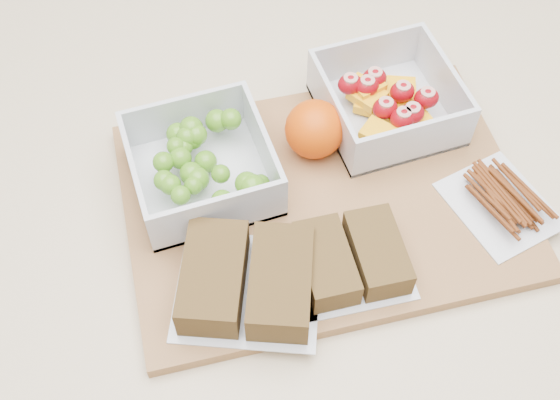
# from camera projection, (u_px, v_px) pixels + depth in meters

# --- Properties ---
(counter) EXTENTS (1.20, 0.90, 0.90)m
(counter) POSITION_uv_depth(u_px,v_px,m) (288.00, 352.00, 1.14)
(counter) COLOR beige
(counter) RESTS_ON ground
(cutting_board) EXTENTS (0.44, 0.34, 0.02)m
(cutting_board) POSITION_uv_depth(u_px,v_px,m) (323.00, 200.00, 0.76)
(cutting_board) COLOR #9A6B3F
(cutting_board) RESTS_ON counter
(grape_container) EXTENTS (0.14, 0.14, 0.06)m
(grape_container) POSITION_uv_depth(u_px,v_px,m) (202.00, 165.00, 0.74)
(grape_container) COLOR silver
(grape_container) RESTS_ON cutting_board
(fruit_container) EXTENTS (0.14, 0.14, 0.06)m
(fruit_container) POSITION_uv_depth(u_px,v_px,m) (387.00, 102.00, 0.79)
(fruit_container) COLOR silver
(fruit_container) RESTS_ON cutting_board
(orange) EXTENTS (0.07, 0.07, 0.07)m
(orange) POSITION_uv_depth(u_px,v_px,m) (314.00, 129.00, 0.76)
(orange) COLOR #E74E05
(orange) RESTS_ON cutting_board
(sandwich_bag_left) EXTENTS (0.18, 0.17, 0.04)m
(sandwich_bag_left) POSITION_uv_depth(u_px,v_px,m) (247.00, 280.00, 0.67)
(sandwich_bag_left) COLOR silver
(sandwich_bag_left) RESTS_ON cutting_board
(sandwich_bag_center) EXTENTS (0.12, 0.11, 0.04)m
(sandwich_bag_center) POSITION_uv_depth(u_px,v_px,m) (352.00, 258.00, 0.69)
(sandwich_bag_center) COLOR silver
(sandwich_bag_center) RESTS_ON cutting_board
(pretzel_bag) EXTENTS (0.11, 0.13, 0.03)m
(pretzel_bag) POSITION_uv_depth(u_px,v_px,m) (502.00, 199.00, 0.73)
(pretzel_bag) COLOR silver
(pretzel_bag) RESTS_ON cutting_board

